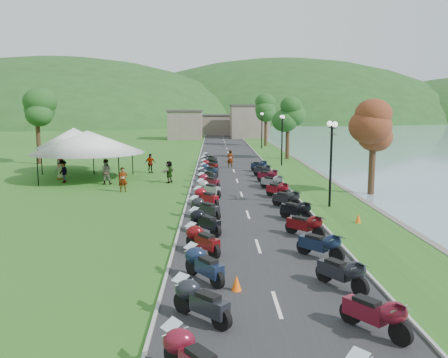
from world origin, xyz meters
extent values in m
cube|color=#29292B|center=(0.00, 40.00, 0.01)|extent=(7.00, 120.00, 0.02)
cube|color=gray|center=(-2.00, 85.00, 2.50)|extent=(18.00, 16.00, 5.00)
imported|color=slate|center=(-8.20, 23.31, 0.00)|extent=(0.76, 0.67, 1.73)
imported|color=slate|center=(-10.16, 26.65, 0.00)|extent=(0.99, 0.61, 1.94)
imported|color=slate|center=(-13.63, 27.45, 0.00)|extent=(1.12, 1.18, 1.79)
cone|color=#F2590C|center=(-1.16, 5.12, 0.27)|extent=(0.35, 0.35, 0.54)
camera|label=1|loc=(-1.89, -9.44, 5.89)|focal=38.00mm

